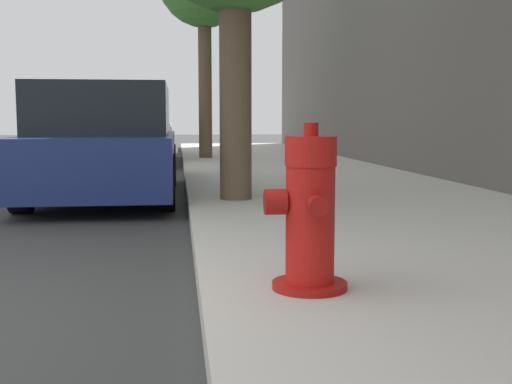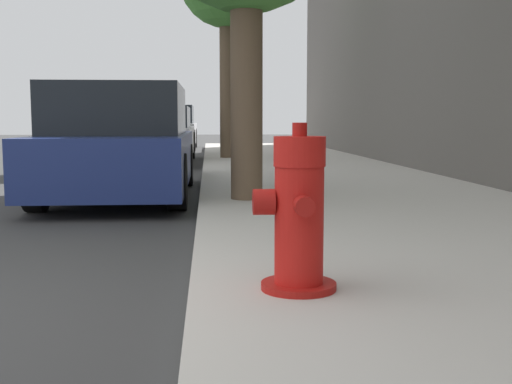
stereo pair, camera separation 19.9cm
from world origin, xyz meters
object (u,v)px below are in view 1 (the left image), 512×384
at_px(fire_hydrant, 309,215).
at_px(parked_car_far, 143,128).
at_px(parked_car_mid, 131,135).
at_px(parked_car_near, 107,145).

height_order(fire_hydrant, parked_car_far, parked_car_far).
distance_m(parked_car_mid, parked_car_far, 6.65).
relative_size(parked_car_near, parked_car_far, 0.99).
bearing_deg(fire_hydrant, parked_car_far, 95.48).
bearing_deg(parked_car_far, parked_car_mid, -89.37).
xyz_separation_m(fire_hydrant, parked_car_near, (-1.51, 5.10, 0.15)).
distance_m(fire_hydrant, parked_car_mid, 11.83).
bearing_deg(parked_car_near, parked_car_mid, 91.49).
xyz_separation_m(parked_car_near, parked_car_mid, (-0.17, 6.61, -0.04)).
xyz_separation_m(parked_car_near, parked_car_far, (-0.25, 13.25, 0.03)).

